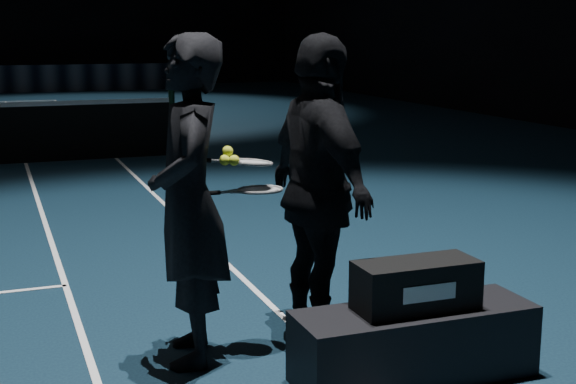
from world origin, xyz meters
name	(u,v)px	position (x,y,z in m)	size (l,w,h in m)	color
net_post_right	(172,122)	(6.40, 0.00, 0.55)	(0.10, 0.10, 1.10)	black
player_bench	(414,343)	(5.86, -8.89, 0.21)	(1.42, 0.47, 0.43)	black
racket_bag	(416,285)	(5.86, -8.89, 0.57)	(0.71, 0.30, 0.28)	black
bag_signature	(430,293)	(5.86, -9.05, 0.57)	(0.33, 0.00, 0.09)	white
player_a	(189,202)	(4.72, -8.15, 0.99)	(0.73, 0.48, 1.99)	black
player_b	(320,192)	(5.57, -8.16, 0.99)	(1.17, 0.49, 1.99)	black
racket_lower	(260,190)	(5.17, -8.16, 1.04)	(0.68, 0.22, 0.03)	black
racket_upper	(250,162)	(5.12, -8.12, 1.20)	(0.68, 0.22, 0.03)	black
tennis_balls	(229,158)	(4.97, -8.15, 1.25)	(0.12, 0.10, 0.12)	#CADE2F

